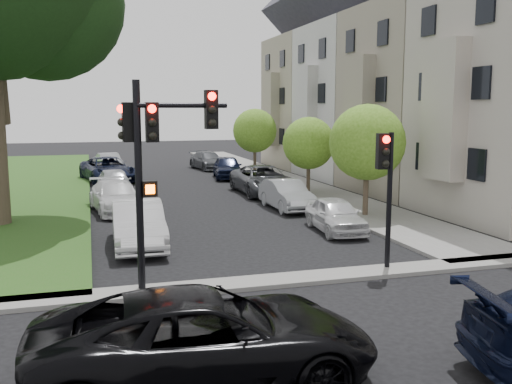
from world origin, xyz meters
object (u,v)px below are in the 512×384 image
object	(u,v)px
car_parked_9	(109,162)
car_parked_7	(115,182)
car_parked_1	(287,195)
car_parked_3	(228,167)
traffic_signal_secondary	(386,175)
car_parked_6	(116,197)
small_tree_c	(255,131)
traffic_signal_main	(155,148)
car_parked_4	(208,161)
car_parked_8	(108,169)
small_tree_b	(309,143)
car_parked_0	(336,215)
small_tree_a	(367,142)
car_parked_5	(138,225)
car_cross_near	(206,338)
car_parked_2	(263,180)

from	to	relation	value
car_parked_9	car_parked_7	bearing A→B (deg)	-99.66
car_parked_1	car_parked_3	size ratio (longest dim) A/B	0.94
traffic_signal_secondary	car_parked_9	bearing A→B (deg)	102.57
car_parked_6	car_parked_9	xyz separation A→B (m)	(0.32, 17.36, -0.03)
small_tree_c	car_parked_6	bearing A→B (deg)	-128.75
small_tree_c	traffic_signal_main	size ratio (longest dim) A/B	0.87
car_parked_4	car_parked_6	distance (m)	18.22
car_parked_8	small_tree_b	bearing A→B (deg)	-52.56
car_parked_0	car_parked_7	size ratio (longest dim) A/B	0.91
car_parked_1	car_parked_6	size ratio (longest dim) A/B	0.86
small_tree_a	small_tree_b	distance (m)	6.59
traffic_signal_main	car_parked_6	xyz separation A→B (m)	(-0.49, 11.68, -2.93)
car_parked_5	car_parked_9	distance (m)	24.22
car_parked_5	small_tree_c	bearing A→B (deg)	64.70
small_tree_b	small_tree_c	xyz separation A→B (m)	(0.00, 10.20, 0.28)
car_cross_near	small_tree_a	bearing A→B (deg)	-34.67
car_parked_4	car_parked_8	world-z (taller)	car_parked_8
car_parked_2	car_parked_3	bearing A→B (deg)	91.20
car_parked_2	car_parked_5	distance (m)	12.56
car_cross_near	car_parked_5	xyz separation A→B (m)	(-0.28, 10.00, -0.04)
small_tree_b	car_parked_1	bearing A→B (deg)	-123.83
car_parked_1	car_parked_8	xyz separation A→B (m)	(-7.50, 12.50, 0.11)
small_tree_c	small_tree_b	bearing A→B (deg)	-90.00
car_cross_near	car_parked_9	size ratio (longest dim) A/B	1.43
car_cross_near	car_parked_1	xyz separation A→B (m)	(6.83, 15.39, -0.12)
car_parked_3	car_parked_7	world-z (taller)	car_parked_3
car_parked_6	car_parked_8	bearing A→B (deg)	82.71
car_parked_0	car_parked_2	size ratio (longest dim) A/B	0.68
car_parked_4	car_parked_8	distance (m)	9.38
car_parked_3	car_parked_4	distance (m)	5.93
car_parked_2	car_parked_9	world-z (taller)	car_parked_2
small_tree_b	car_parked_4	world-z (taller)	small_tree_b
car_parked_4	car_parked_6	xyz separation A→B (m)	(-7.56, -16.58, 0.03)
car_parked_7	small_tree_c	bearing A→B (deg)	33.49
small_tree_a	car_parked_1	bearing A→B (deg)	133.06
small_tree_a	car_parked_7	world-z (taller)	small_tree_a
car_parked_2	car_parked_1	bearing A→B (deg)	-94.27
small_tree_a	car_parked_2	distance (m)	8.18
car_cross_near	car_parked_5	distance (m)	10.00
traffic_signal_secondary	small_tree_a	bearing A→B (deg)	66.40
small_tree_a	car_parked_4	bearing A→B (deg)	96.89
traffic_signal_main	traffic_signal_secondary	distance (m)	6.37
car_parked_3	car_parked_9	world-z (taller)	car_parked_3
small_tree_a	car_parked_8	bearing A→B (deg)	123.43
small_tree_b	car_parked_0	bearing A→B (deg)	-105.14
car_cross_near	car_parked_6	world-z (taller)	car_cross_near
small_tree_c	car_parked_8	world-z (taller)	small_tree_c
traffic_signal_main	car_parked_1	bearing A→B (deg)	55.47
car_parked_6	car_parked_5	bearing A→B (deg)	-93.94
car_parked_4	car_parked_7	world-z (taller)	car_parked_7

